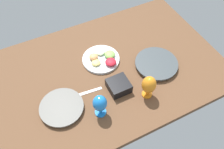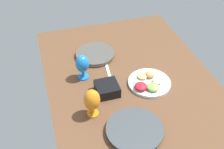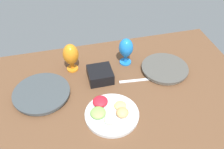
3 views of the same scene
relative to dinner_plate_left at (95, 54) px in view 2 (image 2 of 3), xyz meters
The scene contains 8 objects.
ground_plane 40.94cm from the dinner_plate_left, 22.21° to the left, with size 160.00×104.00×4.00cm, color brown.
dinner_plate_left is the anchor object (origin of this frame).
dinner_plate_right 70.20cm from the dinner_plate_left, ahead, with size 29.66×29.66×3.11cm.
fruit_platter 45.45cm from the dinner_plate_left, 32.33° to the left, with size 26.33×26.33×5.51cm.
hurricane_glass_orange 54.47cm from the dinner_plate_left, 15.51° to the right, with size 8.92×8.92×17.39cm.
hurricane_glass_blue 25.35cm from the dinner_plate_left, 32.63° to the right, with size 8.39×8.39×16.86cm.
square_bowl_black 38.27cm from the dinner_plate_left, ahead, with size 13.29×13.29×6.42cm.
fork_by_left_plate 19.57cm from the dinner_plate_left, 11.60° to the left, with size 18.00×1.80×0.60cm, color silver.
Camera 2 is at (115.33, -49.23, 115.30)cm, focal length 44.53 mm.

